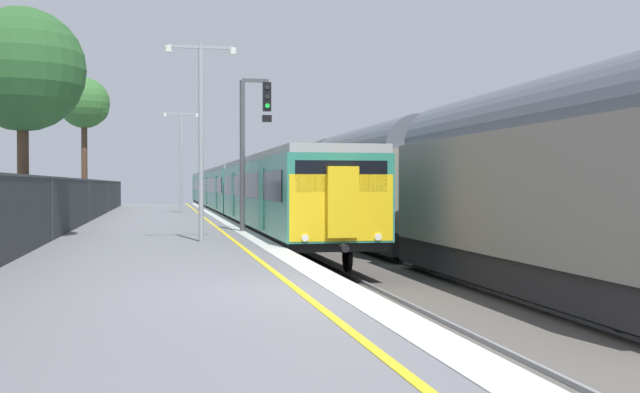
% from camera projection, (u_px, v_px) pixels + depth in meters
% --- Properties ---
extents(ground, '(17.40, 110.00, 1.21)m').
position_uv_depth(ground, '(486.00, 325.00, 12.16)').
color(ground, slate).
extents(commuter_train_at_platform, '(2.83, 61.61, 3.81)m').
position_uv_depth(commuter_train_at_platform, '(233.00, 190.00, 49.43)').
color(commuter_train_at_platform, '#2D846B').
rests_on(commuter_train_at_platform, ground).
extents(freight_train_adjacent_track, '(2.60, 41.73, 4.92)m').
position_uv_depth(freight_train_adjacent_track, '(371.00, 182.00, 31.79)').
color(freight_train_adjacent_track, '#232326').
rests_on(freight_train_adjacent_track, ground).
extents(signal_gantry, '(1.10, 0.24, 5.25)m').
position_uv_depth(signal_gantry, '(250.00, 136.00, 26.52)').
color(signal_gantry, '#47474C').
rests_on(signal_gantry, ground).
extents(platform_lamp_mid, '(2.00, 0.20, 5.58)m').
position_uv_depth(platform_lamp_mid, '(201.00, 125.00, 21.71)').
color(platform_lamp_mid, '#93999E').
rests_on(platform_lamp_mid, ground).
extents(platform_lamp_far, '(2.00, 0.20, 5.76)m').
position_uv_depth(platform_lamp_far, '(181.00, 153.00, 44.03)').
color(platform_lamp_far, '#93999E').
rests_on(platform_lamp_far, ground).
extents(background_tree_left, '(2.94, 2.94, 7.86)m').
position_uv_depth(background_tree_left, '(86.00, 105.00, 45.07)').
color(background_tree_left, '#473323').
rests_on(background_tree_left, ground).
extents(background_tree_centre, '(3.58, 3.58, 6.73)m').
position_uv_depth(background_tree_centre, '(21.00, 72.00, 22.25)').
color(background_tree_centre, '#473323').
rests_on(background_tree_centre, ground).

